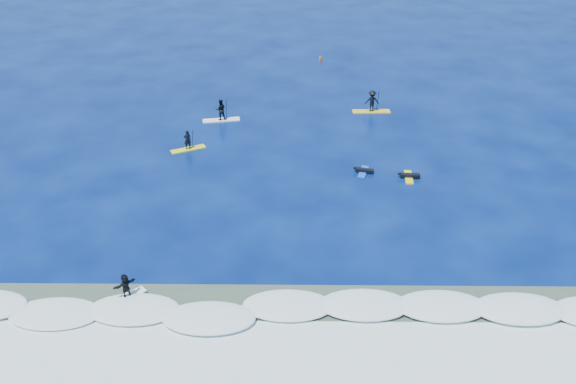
{
  "coord_description": "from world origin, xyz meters",
  "views": [
    {
      "loc": [
        1.27,
        -35.65,
        21.87
      ],
      "look_at": [
        0.89,
        1.83,
        0.6
      ],
      "focal_mm": 40.0,
      "sensor_mm": 36.0,
      "label": 1
    }
  ],
  "objects_px": {
    "prone_paddler_far": "(363,171)",
    "marker_buoy": "(320,59)",
    "wave_surfer": "(126,287)",
    "sup_paddler_right": "(372,102)",
    "prone_paddler_near": "(409,176)",
    "sup_paddler_left": "(188,143)",
    "sup_paddler_center": "(221,112)"
  },
  "relations": [
    {
      "from": "sup_paddler_right",
      "to": "marker_buoy",
      "type": "xyz_separation_m",
      "value": [
        -4.06,
        14.08,
        -0.61
      ]
    },
    {
      "from": "sup_paddler_right",
      "to": "prone_paddler_far",
      "type": "xyz_separation_m",
      "value": [
        -1.76,
        -11.52,
        -0.78
      ]
    },
    {
      "from": "prone_paddler_near",
      "to": "prone_paddler_far",
      "type": "height_order",
      "value": "prone_paddler_near"
    },
    {
      "from": "prone_paddler_near",
      "to": "sup_paddler_right",
      "type": "bearing_deg",
      "value": 10.9
    },
    {
      "from": "prone_paddler_near",
      "to": "sup_paddler_left",
      "type": "bearing_deg",
      "value": 79.19
    },
    {
      "from": "sup_paddler_left",
      "to": "marker_buoy",
      "type": "xyz_separation_m",
      "value": [
        11.05,
        21.92,
        -0.29
      ]
    },
    {
      "from": "prone_paddler_far",
      "to": "marker_buoy",
      "type": "distance_m",
      "value": 25.7
    },
    {
      "from": "prone_paddler_near",
      "to": "prone_paddler_far",
      "type": "bearing_deg",
      "value": 80.44
    },
    {
      "from": "sup_paddler_left",
      "to": "wave_surfer",
      "type": "bearing_deg",
      "value": -118.17
    },
    {
      "from": "prone_paddler_near",
      "to": "wave_surfer",
      "type": "bearing_deg",
      "value": 133.37
    },
    {
      "from": "sup_paddler_center",
      "to": "wave_surfer",
      "type": "xyz_separation_m",
      "value": [
        -2.57,
        -24.15,
        0.01
      ]
    },
    {
      "from": "wave_surfer",
      "to": "sup_paddler_center",
      "type": "bearing_deg",
      "value": 41.37
    },
    {
      "from": "prone_paddler_near",
      "to": "prone_paddler_far",
      "type": "xyz_separation_m",
      "value": [
        -3.19,
        0.79,
        -0.01
      ]
    },
    {
      "from": "prone_paddler_far",
      "to": "wave_surfer",
      "type": "distance_m",
      "value": 20.24
    },
    {
      "from": "wave_surfer",
      "to": "sup_paddler_right",
      "type": "bearing_deg",
      "value": 16.54
    },
    {
      "from": "sup_paddler_center",
      "to": "sup_paddler_right",
      "type": "distance_m",
      "value": 13.27
    },
    {
      "from": "sup_paddler_left",
      "to": "marker_buoy",
      "type": "bearing_deg",
      "value": 36.84
    },
    {
      "from": "sup_paddler_left",
      "to": "prone_paddler_near",
      "type": "height_order",
      "value": "sup_paddler_left"
    },
    {
      "from": "sup_paddler_center",
      "to": "sup_paddler_right",
      "type": "relative_size",
      "value": 0.97
    },
    {
      "from": "prone_paddler_near",
      "to": "wave_surfer",
      "type": "xyz_separation_m",
      "value": [
        -17.11,
        -13.89,
        0.7
      ]
    },
    {
      "from": "sup_paddler_right",
      "to": "prone_paddler_near",
      "type": "height_order",
      "value": "sup_paddler_right"
    },
    {
      "from": "sup_paddler_left",
      "to": "marker_buoy",
      "type": "height_order",
      "value": "sup_paddler_left"
    },
    {
      "from": "sup_paddler_left",
      "to": "wave_surfer",
      "type": "height_order",
      "value": "sup_paddler_left"
    },
    {
      "from": "sup_paddler_left",
      "to": "marker_buoy",
      "type": "distance_m",
      "value": 24.55
    },
    {
      "from": "prone_paddler_near",
      "to": "prone_paddler_far",
      "type": "relative_size",
      "value": 1.03
    },
    {
      "from": "sup_paddler_left",
      "to": "prone_paddler_near",
      "type": "bearing_deg",
      "value": -41.51
    },
    {
      "from": "sup_paddler_center",
      "to": "wave_surfer",
      "type": "distance_m",
      "value": 24.29
    },
    {
      "from": "sup_paddler_center",
      "to": "sup_paddler_right",
      "type": "bearing_deg",
      "value": -1.61
    },
    {
      "from": "sup_paddler_left",
      "to": "sup_paddler_center",
      "type": "relative_size",
      "value": 0.84
    },
    {
      "from": "sup_paddler_center",
      "to": "marker_buoy",
      "type": "xyz_separation_m",
      "value": [
        9.05,
        16.13,
        -0.53
      ]
    },
    {
      "from": "prone_paddler_far",
      "to": "marker_buoy",
      "type": "relative_size",
      "value": 2.85
    },
    {
      "from": "sup_paddler_right",
      "to": "marker_buoy",
      "type": "height_order",
      "value": "sup_paddler_right"
    }
  ]
}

